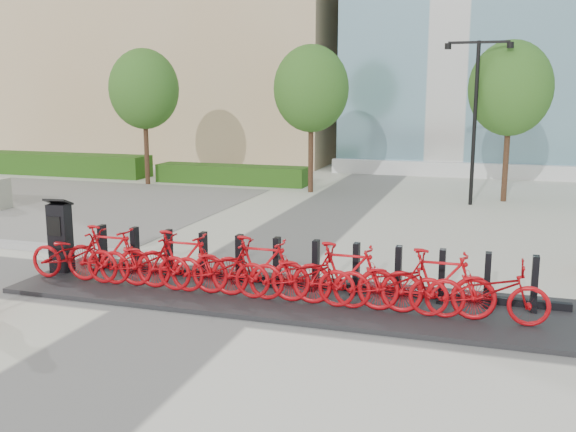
% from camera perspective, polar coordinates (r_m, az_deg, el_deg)
% --- Properties ---
extents(ground, '(120.00, 120.00, 0.00)m').
position_cam_1_polar(ground, '(11.23, -7.25, -7.11)').
color(ground, beige).
extents(gravel_patch, '(14.00, 14.00, 0.00)m').
position_cam_1_polar(gravel_patch, '(22.39, -23.19, 1.14)').
color(gravel_patch, slate).
rests_on(gravel_patch, ground).
extents(hedge_a, '(10.00, 1.40, 0.90)m').
position_cam_1_polar(hedge_a, '(29.83, -21.00, 4.39)').
color(hedge_a, '#285817').
rests_on(hedge_a, ground).
extents(hedge_b, '(6.00, 1.20, 0.70)m').
position_cam_1_polar(hedge_b, '(24.98, -5.00, 3.71)').
color(hedge_b, '#285817').
rests_on(hedge_b, ground).
extents(tree_0, '(2.60, 2.60, 5.10)m').
position_cam_1_polar(tree_0, '(25.04, -12.68, 10.94)').
color(tree_0, brown).
rests_on(tree_0, ground).
extents(tree_1, '(2.60, 2.60, 5.10)m').
position_cam_1_polar(tree_1, '(22.50, 2.07, 11.22)').
color(tree_1, brown).
rests_on(tree_1, ground).
extents(tree_2, '(2.60, 2.60, 5.10)m').
position_cam_1_polar(tree_2, '(21.68, 19.17, 10.66)').
color(tree_2, brown).
rests_on(tree_2, ground).
extents(streetlamp, '(2.00, 0.20, 5.00)m').
position_cam_1_polar(streetlamp, '(20.68, 16.34, 9.57)').
color(streetlamp, black).
rests_on(streetlamp, ground).
extents(dock_pad, '(9.60, 2.40, 0.08)m').
position_cam_1_polar(dock_pad, '(11.03, -0.41, -7.15)').
color(dock_pad, '#242426').
rests_on(dock_pad, ground).
extents(dock_rail_posts, '(8.02, 0.50, 0.85)m').
position_cam_1_polar(dock_rail_posts, '(11.31, 0.63, -4.23)').
color(dock_rail_posts, black).
rests_on(dock_rail_posts, dock_pad).
extents(bike_0, '(1.81, 0.63, 0.95)m').
position_cam_1_polar(bike_0, '(12.33, -18.47, -3.28)').
color(bike_0, '#B2080E').
rests_on(bike_0, dock_pad).
extents(bike_1, '(1.76, 0.50, 1.05)m').
position_cam_1_polar(bike_1, '(11.92, -15.68, -3.35)').
color(bike_1, '#B2080E').
rests_on(bike_1, dock_pad).
extents(bike_2, '(1.81, 0.63, 0.95)m').
position_cam_1_polar(bike_2, '(11.56, -12.67, -3.91)').
color(bike_2, '#B2080E').
rests_on(bike_2, dock_pad).
extents(bike_3, '(1.76, 0.50, 1.05)m').
position_cam_1_polar(bike_3, '(11.21, -9.48, -3.98)').
color(bike_3, '#B2080E').
rests_on(bike_3, dock_pad).
extents(bike_4, '(1.81, 0.63, 0.95)m').
position_cam_1_polar(bike_4, '(10.92, -6.10, -4.58)').
color(bike_4, '#B2080E').
rests_on(bike_4, dock_pad).
extents(bike_5, '(1.76, 0.50, 1.05)m').
position_cam_1_polar(bike_5, '(10.64, -2.54, -4.64)').
color(bike_5, '#B2080E').
rests_on(bike_5, dock_pad).
extents(bike_6, '(1.81, 0.63, 0.95)m').
position_cam_1_polar(bike_6, '(10.44, 1.19, -5.24)').
color(bike_6, '#B2080E').
rests_on(bike_6, dock_pad).
extents(bike_7, '(1.76, 0.50, 1.05)m').
position_cam_1_polar(bike_7, '(10.25, 5.07, -5.28)').
color(bike_7, '#B2080E').
rests_on(bike_7, dock_pad).
extents(bike_8, '(1.81, 0.63, 0.95)m').
position_cam_1_polar(bike_8, '(10.14, 9.06, -5.86)').
color(bike_8, '#B2080E').
rests_on(bike_8, dock_pad).
extents(bike_9, '(1.76, 0.50, 1.05)m').
position_cam_1_polar(bike_9, '(10.05, 13.15, -5.85)').
color(bike_9, '#B2080E').
rests_on(bike_9, dock_pad).
extents(bike_10, '(1.81, 0.63, 0.95)m').
position_cam_1_polar(bike_10, '(10.05, 17.25, -6.39)').
color(bike_10, '#B2080E').
rests_on(bike_10, dock_pad).
extents(kiosk, '(0.48, 0.42, 1.44)m').
position_cam_1_polar(kiosk, '(12.98, -19.58, -1.70)').
color(kiosk, black).
rests_on(kiosk, dock_pad).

